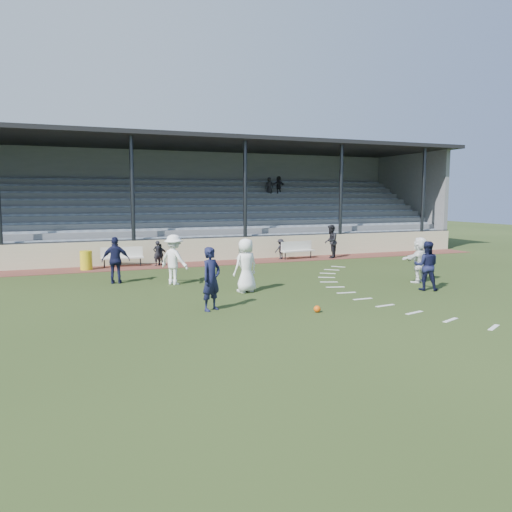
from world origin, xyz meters
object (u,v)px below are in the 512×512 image
Objects in this scene: football at (317,309)px; official at (331,241)px; player_white_lead at (246,265)px; bench_right at (297,248)px; bench_left at (122,255)px; trash_bin at (86,260)px; player_navy_lead at (211,279)px.

official is at bearing 58.17° from football.
bench_right is at bearing -143.38° from player_white_lead.
bench_left is 2.28× the size of trash_bin.
player_white_lead is 3.05m from player_navy_lead.
bench_left is at bearing -56.34° from official.
player_navy_lead reaches higher than football.
bench_left is 10.70m from player_navy_lead.
football is 0.11× the size of player_navy_lead.
player_navy_lead is (-7.97, -10.29, 0.37)m from bench_right.
bench_right is 13.02m from player_navy_lead.
trash_bin is (-1.69, -0.47, -0.12)m from bench_left.
player_white_lead is (5.02, -7.81, 0.50)m from trash_bin.
bench_right is at bearing 66.27° from football.
player_navy_lead is (3.04, -10.13, 0.50)m from trash_bin.
trash_bin reaches higher than football.
bench_left is 8.94m from player_white_lead.
bench_left is at bearing 67.15° from player_navy_lead.
official is at bearing -1.53° from bench_left.
player_white_lead is 1.05× the size of official.
bench_left is 9.33m from bench_right.
official reaches higher than football.
bench_left is at bearing 169.39° from bench_right.
football is at bearing -63.05° from trash_bin.
player_white_lead reaches higher than bench_right.
bench_left is at bearing 109.20° from football.
player_white_lead is (3.33, -8.28, 0.38)m from bench_left.
bench_left is 1.04× the size of player_white_lead.
bench_left is at bearing -84.48° from player_white_lead.
player_white_lead is at bearing -65.89° from bench_left.
trash_bin is 4.29× the size of football.
official is at bearing 14.98° from player_navy_lead.
player_navy_lead is at bearing -7.50° from official.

